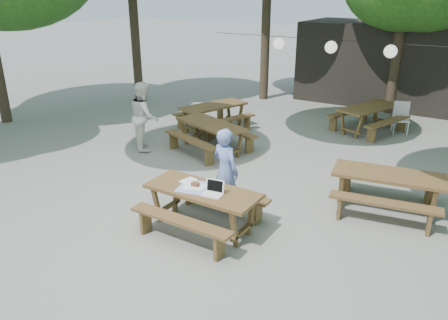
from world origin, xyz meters
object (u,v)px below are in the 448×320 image
at_px(main_picnic_table, 203,208).
at_px(picnic_table_nw, 211,136).
at_px(plastic_chair, 400,124).
at_px(second_person, 144,116).
at_px(woman, 225,171).

relative_size(main_picnic_table, picnic_table_nw, 0.87).
bearing_deg(plastic_chair, second_person, -156.19).
bearing_deg(main_picnic_table, plastic_chair, 76.31).
distance_m(second_person, plastic_chair, 7.29).
distance_m(picnic_table_nw, plastic_chair, 5.63).
distance_m(picnic_table_nw, second_person, 1.79).
bearing_deg(woman, main_picnic_table, 105.38).
bearing_deg(picnic_table_nw, main_picnic_table, -40.51).
bearing_deg(woman, plastic_chair, -90.58).
bearing_deg(plastic_chair, main_picnic_table, -122.06).
bearing_deg(plastic_chair, woman, -123.64).
relative_size(woman, second_person, 0.92).
bearing_deg(second_person, plastic_chair, -91.25).
distance_m(main_picnic_table, second_person, 4.42).
xyz_separation_m(woman, second_person, (-3.56, 1.80, 0.07)).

